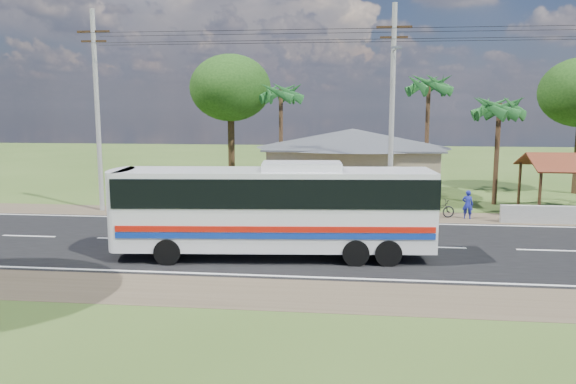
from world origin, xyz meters
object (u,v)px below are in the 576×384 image
waiting_shed (575,164)px  coach_bus (276,203)px  motorcycle (437,209)px  person (468,204)px

waiting_shed → coach_bus: 18.36m
waiting_shed → coach_bus: coach_bus is taller
waiting_shed → motorcycle: bearing=-164.5°
waiting_shed → person: size_ratio=3.44×
motorcycle → waiting_shed: bearing=-88.5°
motorcycle → person: 1.55m
waiting_shed → person: bearing=-160.5°
waiting_shed → person: 6.64m
waiting_shed → coach_bus: bearing=-144.3°
coach_bus → person: 12.47m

